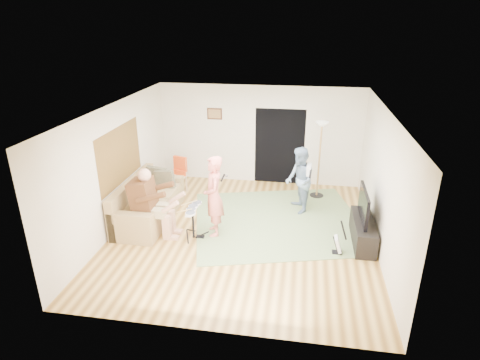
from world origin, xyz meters
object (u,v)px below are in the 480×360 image
singer (214,196)px  torchiere_lamp (320,146)px  drum_kit (193,224)px  tv_cabinet (363,231)px  sofa (146,206)px  television (364,205)px  guitar_spare (338,244)px  dining_chair (178,180)px  guitarist (299,180)px

singer → torchiere_lamp: 3.24m
drum_kit → tv_cabinet: 3.52m
sofa → torchiere_lamp: torchiere_lamp is taller
singer → television: (3.05, 0.13, -0.02)m
sofa → singer: (1.71, -0.41, 0.56)m
torchiere_lamp → tv_cabinet: 2.62m
torchiere_lamp → guitar_spare: bearing=-82.3°
drum_kit → singer: bearing=30.8°
drum_kit → torchiere_lamp: bearing=44.6°
sofa → tv_cabinet: size_ratio=1.66×
guitar_spare → tv_cabinet: bearing=44.8°
sofa → guitar_spare: size_ratio=3.20×
torchiere_lamp → dining_chair: size_ratio=2.10×
sofa → guitarist: bearing=15.7°
singer → torchiere_lamp: torchiere_lamp is taller
guitar_spare → drum_kit: bearing=177.1°
singer → guitarist: (1.74, 1.38, -0.08)m
torchiere_lamp → television: 2.41m
sofa → television: bearing=-3.4°
singer → dining_chair: 2.56m
drum_kit → singer: 0.73m
sofa → singer: size_ratio=1.33×
guitar_spare → dining_chair: 4.71m
guitarist → torchiere_lamp: (0.46, 0.95, 0.56)m
sofa → television: 4.79m
television → torchiere_lamp: bearing=111.0°
singer → guitarist: bearing=110.7°
torchiere_lamp → tv_cabinet: bearing=-67.9°
tv_cabinet → sofa: bearing=176.7°
guitar_spare → tv_cabinet: (0.52, 0.52, 0.04)m
torchiere_lamp → dining_chair: torchiere_lamp is taller
guitarist → guitar_spare: size_ratio=2.18×
sofa → guitar_spare: sofa is taller
drum_kit → dining_chair: bearing=114.7°
guitarist → tv_cabinet: size_ratio=1.13×
drum_kit → television: size_ratio=0.66×
dining_chair → television: size_ratio=0.85×
dining_chair → tv_cabinet: bearing=-6.2°
television → dining_chair: bearing=157.0°
guitarist → television: size_ratio=1.43×
sofa → drum_kit: sofa is taller
television → guitar_spare: bearing=-132.3°
guitarist → singer: bearing=-68.1°
tv_cabinet → guitarist: bearing=137.3°
tv_cabinet → television: 0.60m
singer → sofa: bearing=-121.1°
singer → tv_cabinet: bearing=74.8°
tv_cabinet → drum_kit: bearing=-174.0°
guitarist → tv_cabinet: 1.92m
guitar_spare → dining_chair: dining_chair is taller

